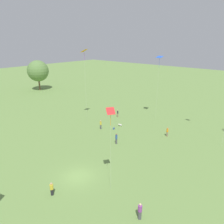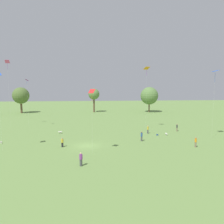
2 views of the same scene
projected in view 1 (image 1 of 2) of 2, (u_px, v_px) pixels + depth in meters
ground_plane at (78, 177)px, 28.43m from camera, size 240.00×240.00×0.00m
tree_2 at (38, 71)px, 74.17m from camera, size 7.13×7.13×10.26m
person_0 at (116, 139)px, 37.04m from camera, size 0.46×0.46×1.88m
person_1 at (101, 125)px, 43.21m from camera, size 0.45×0.45×1.80m
person_3 at (118, 113)px, 49.70m from camera, size 0.41×0.41×1.77m
person_4 at (140, 211)px, 21.49m from camera, size 0.58×0.58×1.85m
person_5 at (52, 189)px, 24.86m from camera, size 0.55×0.55×1.63m
person_6 at (167, 132)px, 39.82m from camera, size 0.47×0.47×1.77m
kite_2 at (111, 114)px, 23.11m from camera, size 1.12×1.05×10.13m
kite_4 at (84, 53)px, 42.40m from camera, size 1.58×1.50×15.16m
kite_7 at (159, 59)px, 44.49m from camera, size 1.20×1.24×13.73m
dog_1 at (120, 125)px, 44.67m from camera, size 0.35×0.80×0.50m
picnic_bag_0 at (114, 128)px, 43.25m from camera, size 0.42×0.31×0.32m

